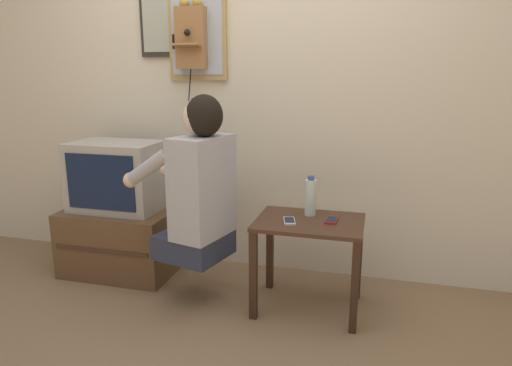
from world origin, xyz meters
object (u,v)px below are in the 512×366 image
object	(u,v)px
cell_phone_held	(289,221)
wall_mirror	(197,26)
television	(117,176)
water_bottle	(311,197)
framed_picture	(162,22)
person	(198,184)
wall_phone_antique	(192,37)
cell_phone_spare	(331,220)

from	to	relation	value
cell_phone_held	wall_mirror	bearing A→B (deg)	128.28
television	wall_mirror	world-z (taller)	wall_mirror
water_bottle	framed_picture	bearing A→B (deg)	159.81
person	television	distance (m)	0.75
person	cell_phone_held	xyz separation A→B (m)	(0.51, 0.04, -0.18)
television	water_bottle	xyz separation A→B (m)	(1.30, -0.09, -0.03)
wall_phone_antique	television	bearing A→B (deg)	-150.69
person	wall_mirror	xyz separation A→B (m)	(-0.21, 0.58, 0.90)
water_bottle	cell_phone_spare	bearing A→B (deg)	-30.61
water_bottle	cell_phone_held	bearing A→B (deg)	-120.58
television	wall_mirror	bearing A→B (deg)	31.73
television	cell_phone_spare	xyz separation A→B (m)	(1.43, -0.17, -0.13)
person	cell_phone_spare	world-z (taller)	person
person	wall_mirror	bearing A→B (deg)	34.74
cell_phone_held	cell_phone_spare	xyz separation A→B (m)	(0.22, 0.08, 0.00)
wall_mirror	wall_phone_antique	bearing A→B (deg)	-120.61
framed_picture	cell_phone_spare	size ratio (longest dim) A/B	3.43
wall_phone_antique	water_bottle	xyz separation A→B (m)	(0.84, -0.35, -0.91)
framed_picture	water_bottle	xyz separation A→B (m)	(1.07, -0.39, -1.01)
person	wall_phone_antique	xyz separation A→B (m)	(-0.24, 0.54, 0.83)
cell_phone_spare	water_bottle	xyz separation A→B (m)	(-0.13, 0.08, 0.10)
television	person	bearing A→B (deg)	-22.53
person	wall_mirror	world-z (taller)	wall_mirror
wall_mirror	cell_phone_held	world-z (taller)	wall_mirror
wall_phone_antique	cell_phone_held	size ratio (longest dim) A/B	5.96
television	framed_picture	world-z (taller)	framed_picture
television	water_bottle	size ratio (longest dim) A/B	2.50
person	wall_phone_antique	bearing A→B (deg)	38.29
framed_picture	wall_mirror	world-z (taller)	wall_mirror
wall_phone_antique	water_bottle	distance (m)	1.29
television	cell_phone_spare	bearing A→B (deg)	-6.84
cell_phone_spare	water_bottle	distance (m)	0.18
person	wall_phone_antique	size ratio (longest dim) A/B	1.15
framed_picture	cell_phone_spare	world-z (taller)	framed_picture
wall_mirror	person	bearing A→B (deg)	-69.79
person	framed_picture	distance (m)	1.19
wall_mirror	water_bottle	size ratio (longest dim) A/B	2.98
television	water_bottle	world-z (taller)	television
television	wall_phone_antique	distance (m)	1.03
television	water_bottle	bearing A→B (deg)	-4.16
wall_mirror	framed_picture	bearing A→B (deg)	179.29
wall_phone_antique	cell_phone_held	distance (m)	1.35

